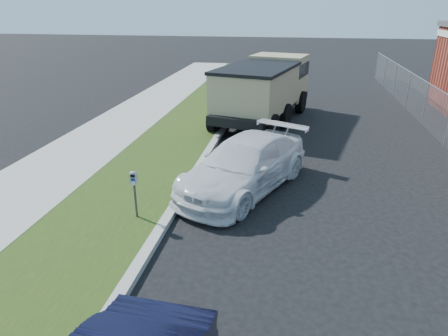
# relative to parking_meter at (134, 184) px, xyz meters

# --- Properties ---
(ground) EXTENTS (120.00, 120.00, 0.00)m
(ground) POSITION_rel_parking_meter_xyz_m (3.33, 0.36, -1.00)
(ground) COLOR black
(ground) RESTS_ON ground
(streetside) EXTENTS (6.12, 50.00, 0.15)m
(streetside) POSITION_rel_parking_meter_xyz_m (-2.23, 2.36, -0.93)
(streetside) COLOR gray
(streetside) RESTS_ON ground
(parking_meter) EXTENTS (0.18, 0.13, 1.22)m
(parking_meter) POSITION_rel_parking_meter_xyz_m (0.00, 0.00, 0.00)
(parking_meter) COLOR #3F4247
(parking_meter) RESTS_ON ground
(white_wagon) EXTENTS (3.93, 5.42, 1.46)m
(white_wagon) POSITION_rel_parking_meter_xyz_m (2.38, 2.42, -0.27)
(white_wagon) COLOR silver
(white_wagon) RESTS_ON ground
(dump_truck) EXTENTS (4.11, 7.26, 2.69)m
(dump_truck) POSITION_rel_parking_meter_xyz_m (2.33, 9.89, 0.52)
(dump_truck) COLOR black
(dump_truck) RESTS_ON ground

